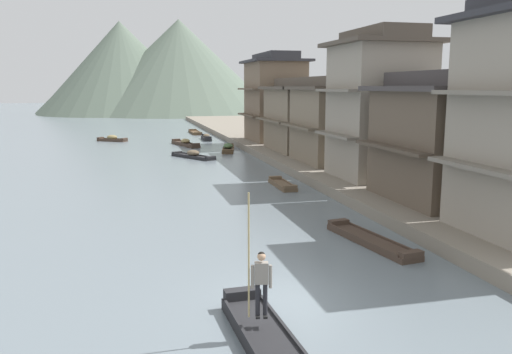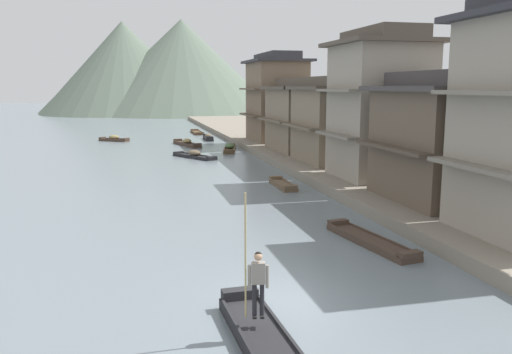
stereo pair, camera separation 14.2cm
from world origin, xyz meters
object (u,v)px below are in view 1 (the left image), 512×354
Objects in this scene: boat_foreground_poled at (272,348)px; house_waterfront_far at (305,115)px; boatman_person at (261,276)px; boat_moored_nearest at (185,143)px; boat_midriver_upstream at (282,185)px; boat_crossing_west at (195,133)px; house_waterfront_end at (275,98)px; house_waterfront_tall at (379,105)px; boat_midriver_drifting at (371,241)px; house_waterfront_narrow at (332,120)px; boat_moored_third at (112,139)px; boat_upstream_distant at (193,155)px; boat_moored_second at (206,138)px; house_waterfront_second at (444,138)px; boat_moored_far at (228,148)px.

boat_foreground_poled is 0.69× the size of house_waterfront_far.
boatman_person is 42.63m from boat_moored_nearest.
boat_crossing_west is at bearing 90.61° from boat_midriver_upstream.
house_waterfront_end is at bearing 75.45° from boat_midriver_upstream.
boatman_person is at bearing -123.86° from house_waterfront_tall.
boat_foreground_poled is 9.44m from boat_midriver_drifting.
house_waterfront_tall is 1.21× the size of house_waterfront_narrow.
boat_moored_third is 24.11m from house_waterfront_far.
boat_midriver_upstream is 38.09m from boat_crossing_west.
house_waterfront_tall is (11.64, 18.29, 4.70)m from boat_foreground_poled.
house_waterfront_far is at bearing 65.80° from boat_midriver_upstream.
house_waterfront_end is (8.88, -2.19, 4.62)m from boat_moored_nearest.
house_waterfront_narrow reaches higher than boat_moored_third.
boat_moored_third is 0.72× the size of boat_upstream_distant.
house_waterfront_end is (11.74, 40.32, 3.29)m from boatman_person.
boat_moored_second is at bearing 103.64° from house_waterfront_narrow.
boat_foreground_poled is at bearing -114.52° from house_waterfront_narrow.
house_waterfront_narrow is (5.53, 17.88, 3.44)m from boat_midriver_drifting.
boat_moored_third is 17.52m from boat_upstream_distant.
boat_midriver_upstream is at bearing 126.22° from house_waterfront_second.
house_waterfront_far reaches higher than boat_midriver_upstream.
boat_moored_far is at bearing -87.34° from boat_moored_second.
house_waterfront_end is at bearing 92.00° from house_waterfront_far.
boat_foreground_poled is 0.79× the size of house_waterfront_narrow.
boat_moored_nearest is 0.78× the size of house_waterfront_second.
house_waterfront_end is at bearing 80.42° from boat_midriver_drifting.
house_waterfront_second is at bearing 36.63° from boat_midriver_drifting.
boatman_person reaches higher than boat_midriver_upstream.
boat_upstream_distant is at bearing 97.67° from boat_midriver_drifting.
boat_midriver_drifting is at bearing -82.33° from boat_upstream_distant.
house_waterfront_end reaches higher than house_waterfront_far.
house_waterfront_narrow is (11.49, 25.19, 3.39)m from boat_foreground_poled.
house_waterfront_far is (0.26, 21.03, -0.01)m from house_waterfront_second.
boat_moored_nearest reaches higher than boat_crossing_west.
boat_foreground_poled is at bearing -95.58° from boat_crossing_west.
house_waterfront_narrow reaches higher than boat_moored_nearest.
house_waterfront_far is at bearing -68.98° from boat_moored_second.
boat_moored_third is 35.75m from house_waterfront_tall.
boat_moored_third is 32.24m from boat_midriver_upstream.
house_waterfront_second is (11.78, 10.74, 2.00)m from boatman_person.
house_waterfront_narrow is at bearing -64.42° from boat_moored_nearest.
house_waterfront_tall reaches higher than boatman_person.
boat_moored_second is at bearing 83.25° from boat_foreground_poled.
boat_moored_second is (5.83, 47.92, -1.31)m from boatman_person.
house_waterfront_end is (16.30, -8.63, 4.60)m from boat_moored_third.
boatman_person is at bearing 94.15° from boat_foreground_poled.
house_waterfront_tall is (5.68, 10.98, 4.74)m from boat_midriver_drifting.
house_waterfront_end reaches higher than boatman_person.
boat_midriver_drifting is 0.59× the size of house_waterfront_tall.
boatman_person is 56.90m from boat_crossing_west.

